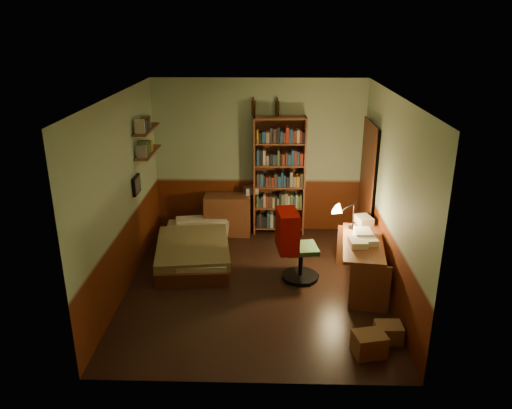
{
  "coord_description": "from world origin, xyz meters",
  "views": [
    {
      "loc": [
        0.18,
        -6.11,
        3.47
      ],
      "look_at": [
        0.0,
        0.25,
        1.1
      ],
      "focal_mm": 35.0,
      "sensor_mm": 36.0,
      "label": 1
    }
  ],
  "objects_px": {
    "bookshelf": "(279,177)",
    "office_chair": "(301,249)",
    "bed": "(195,241)",
    "cardboard_box_a": "(369,344)",
    "desk_lamp": "(354,209)",
    "mini_stereo": "(251,190)",
    "dresser": "(228,215)",
    "desk": "(361,265)",
    "cardboard_box_b": "(388,332)"
  },
  "relations": [
    {
      "from": "bed",
      "to": "mini_stereo",
      "type": "distance_m",
      "value": 1.43
    },
    {
      "from": "mini_stereo",
      "to": "cardboard_box_a",
      "type": "relative_size",
      "value": 0.67
    },
    {
      "from": "bed",
      "to": "dresser",
      "type": "height_order",
      "value": "dresser"
    },
    {
      "from": "bookshelf",
      "to": "office_chair",
      "type": "distance_m",
      "value": 1.76
    },
    {
      "from": "desk_lamp",
      "to": "office_chair",
      "type": "relative_size",
      "value": 0.63
    },
    {
      "from": "desk_lamp",
      "to": "dresser",
      "type": "bearing_deg",
      "value": 120.8
    },
    {
      "from": "mini_stereo",
      "to": "desk",
      "type": "height_order",
      "value": "mini_stereo"
    },
    {
      "from": "mini_stereo",
      "to": "desk_lamp",
      "type": "distance_m",
      "value": 2.1
    },
    {
      "from": "bookshelf",
      "to": "cardboard_box_b",
      "type": "relative_size",
      "value": 6.67
    },
    {
      "from": "mini_stereo",
      "to": "office_chair",
      "type": "distance_m",
      "value": 1.88
    },
    {
      "from": "bed",
      "to": "mini_stereo",
      "type": "xyz_separation_m",
      "value": [
        0.82,
        1.07,
        0.47
      ]
    },
    {
      "from": "office_chair",
      "to": "cardboard_box_a",
      "type": "relative_size",
      "value": 2.68
    },
    {
      "from": "bookshelf",
      "to": "dresser",
      "type": "bearing_deg",
      "value": -177.5
    },
    {
      "from": "bed",
      "to": "office_chair",
      "type": "relative_size",
      "value": 2.05
    },
    {
      "from": "desk_lamp",
      "to": "cardboard_box_b",
      "type": "distance_m",
      "value": 1.9
    },
    {
      "from": "bookshelf",
      "to": "cardboard_box_b",
      "type": "height_order",
      "value": "bookshelf"
    },
    {
      "from": "cardboard_box_a",
      "to": "desk_lamp",
      "type": "bearing_deg",
      "value": 87.82
    },
    {
      "from": "bed",
      "to": "cardboard_box_a",
      "type": "relative_size",
      "value": 5.5
    },
    {
      "from": "desk",
      "to": "cardboard_box_b",
      "type": "bearing_deg",
      "value": -76.74
    },
    {
      "from": "dresser",
      "to": "cardboard_box_a",
      "type": "distance_m",
      "value": 3.74
    },
    {
      "from": "desk",
      "to": "cardboard_box_a",
      "type": "bearing_deg",
      "value": -87.95
    },
    {
      "from": "mini_stereo",
      "to": "cardboard_box_b",
      "type": "bearing_deg",
      "value": -84.37
    },
    {
      "from": "dresser",
      "to": "cardboard_box_b",
      "type": "height_order",
      "value": "dresser"
    },
    {
      "from": "office_chair",
      "to": "dresser",
      "type": "bearing_deg",
      "value": 118.02
    },
    {
      "from": "bed",
      "to": "cardboard_box_b",
      "type": "relative_size",
      "value": 6.26
    },
    {
      "from": "dresser",
      "to": "office_chair",
      "type": "distance_m",
      "value": 1.95
    },
    {
      "from": "cardboard_box_a",
      "to": "cardboard_box_b",
      "type": "height_order",
      "value": "cardboard_box_a"
    },
    {
      "from": "mini_stereo",
      "to": "desk_lamp",
      "type": "bearing_deg",
      "value": -66.62
    },
    {
      "from": "bed",
      "to": "cardboard_box_a",
      "type": "height_order",
      "value": "bed"
    },
    {
      "from": "bed",
      "to": "mini_stereo",
      "type": "relative_size",
      "value": 8.25
    },
    {
      "from": "office_chair",
      "to": "mini_stereo",
      "type": "bearing_deg",
      "value": 106.03
    },
    {
      "from": "dresser",
      "to": "bookshelf",
      "type": "height_order",
      "value": "bookshelf"
    },
    {
      "from": "cardboard_box_b",
      "to": "desk",
      "type": "bearing_deg",
      "value": 95.58
    },
    {
      "from": "bookshelf",
      "to": "cardboard_box_b",
      "type": "bearing_deg",
      "value": -71.55
    },
    {
      "from": "dresser",
      "to": "cardboard_box_a",
      "type": "height_order",
      "value": "dresser"
    },
    {
      "from": "bed",
      "to": "desk",
      "type": "bearing_deg",
      "value": -24.28
    },
    {
      "from": "bed",
      "to": "cardboard_box_b",
      "type": "xyz_separation_m",
      "value": [
        2.52,
        -2.06,
        -0.17
      ]
    },
    {
      "from": "mini_stereo",
      "to": "cardboard_box_a",
      "type": "xyz_separation_m",
      "value": [
        1.43,
        -3.38,
        -0.62
      ]
    },
    {
      "from": "desk_lamp",
      "to": "cardboard_box_b",
      "type": "bearing_deg",
      "value": -107.88
    },
    {
      "from": "bookshelf",
      "to": "desk_lamp",
      "type": "bearing_deg",
      "value": -56.83
    },
    {
      "from": "office_chair",
      "to": "cardboard_box_a",
      "type": "bearing_deg",
      "value": -77.09
    },
    {
      "from": "bookshelf",
      "to": "desk",
      "type": "height_order",
      "value": "bookshelf"
    },
    {
      "from": "dresser",
      "to": "bookshelf",
      "type": "xyz_separation_m",
      "value": [
        0.86,
        0.08,
        0.66
      ]
    },
    {
      "from": "desk",
      "to": "mini_stereo",
      "type": "bearing_deg",
      "value": 137.37
    },
    {
      "from": "cardboard_box_b",
      "to": "bookshelf",
      "type": "bearing_deg",
      "value": 111.58
    },
    {
      "from": "dresser",
      "to": "mini_stereo",
      "type": "distance_m",
      "value": 0.57
    },
    {
      "from": "dresser",
      "to": "bed",
      "type": "bearing_deg",
      "value": -114.06
    },
    {
      "from": "office_chair",
      "to": "bed",
      "type": "bearing_deg",
      "value": 150.27
    },
    {
      "from": "office_chair",
      "to": "desk_lamp",
      "type": "bearing_deg",
      "value": 10.11
    },
    {
      "from": "dresser",
      "to": "desk_lamp",
      "type": "distance_m",
      "value": 2.39
    }
  ]
}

